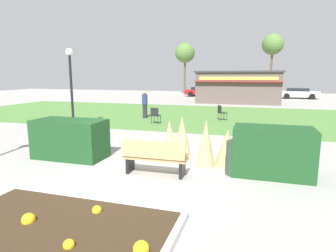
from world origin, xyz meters
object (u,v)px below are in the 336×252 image
food_kiosk (238,87)px  cafe_chair_west (221,111)px  lamppost_mid (71,78)px  parked_car_west_slot (202,91)px  cafe_chair_east (155,114)px  parked_car_east_slot (298,93)px  person_strolling (145,104)px  tree_left_bg (185,53)px  park_bench (155,158)px  tree_right_bg (273,45)px  trash_bin (236,158)px  parked_car_center_slot (246,92)px

food_kiosk → cafe_chair_west: food_kiosk is taller
lamppost_mid → parked_car_west_slot: 23.54m
food_kiosk → cafe_chair_east: size_ratio=8.91×
lamppost_mid → parked_car_west_slot: (2.45, 23.34, -1.84)m
cafe_chair_east → parked_car_east_slot: size_ratio=0.21×
cafe_chair_east → person_strolling: bearing=125.8°
lamppost_mid → tree_left_bg: tree_left_bg is taller
food_kiosk → parked_car_east_slot: size_ratio=1.86×
park_bench → tree_left_bg: bearing=102.4°
lamppost_mid → tree_right_bg: 31.58m
tree_left_bg → tree_right_bg: size_ratio=0.88×
trash_bin → parked_car_center_slot: bearing=91.4°
trash_bin → food_kiosk: (-1.16, 21.08, 1.08)m
cafe_chair_west → tree_left_bg: (-7.94, 23.58, 5.20)m
tree_right_bg → cafe_chair_east: bearing=-104.6°
trash_bin → parked_car_east_slot: size_ratio=0.21×
lamppost_mid → parked_car_east_slot: bearing=59.8°
cafe_chair_east → food_kiosk: bearing=75.8°
parked_car_east_slot → trash_bin: bearing=-100.4°
trash_bin → tree_left_bg: bearing=106.0°
parked_car_west_slot → tree_left_bg: 7.70m
trash_bin → cafe_chair_west: (-1.43, 9.23, 0.08)m
park_bench → parked_car_west_slot: 29.09m
parked_car_center_slot → parked_car_west_slot: bearing=180.0°
trash_bin → person_strolling: (-6.07, 8.83, 0.41)m
food_kiosk → parked_car_east_slot: 9.53m
parked_car_west_slot → cafe_chair_west: bearing=-76.6°
person_strolling → tree_left_bg: 24.69m
food_kiosk → parked_car_center_slot: size_ratio=1.87×
parked_car_center_slot → parked_car_east_slot: same height
food_kiosk → parked_car_west_slot: 8.58m
cafe_chair_east → park_bench: bearing=-70.6°
park_bench → lamppost_mid: (-6.37, 5.49, 2.00)m
cafe_chair_east → person_strolling: size_ratio=0.53×
cafe_chair_east → parked_car_center_slot: 21.55m
cafe_chair_east → lamppost_mid: bearing=-149.4°
lamppost_mid → food_kiosk: (7.23, 16.28, -0.95)m
trash_bin → parked_car_west_slot: parked_car_west_slot is taller
person_strolling → parked_car_center_slot: person_strolling is taller
park_bench → cafe_chair_east: (-2.70, 7.66, 0.05)m
parked_car_west_slot → tree_right_bg: bearing=36.1°
trash_bin → cafe_chair_west: bearing=98.8°
cafe_chair_west → parked_car_center_slot: 18.93m
parked_car_east_slot → parked_car_west_slot: bearing=180.0°
parked_car_center_slot → tree_left_bg: tree_left_bg is taller
parked_car_center_slot → trash_bin: bearing=-88.6°
park_bench → tree_left_bg: (-7.35, 33.49, 5.25)m
lamppost_mid → trash_bin: 9.89m
cafe_chair_east → parked_car_west_slot: size_ratio=0.21×
trash_bin → tree_right_bg: size_ratio=0.11×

